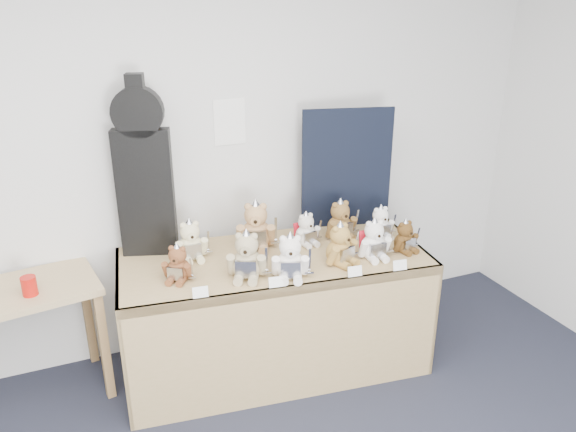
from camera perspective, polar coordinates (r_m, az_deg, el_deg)
name	(u,v)px	position (r m, az deg, el deg)	size (l,w,h in m)	color
room_shell	(230,122)	(3.69, -5.95, 9.49)	(6.00, 6.00, 6.00)	white
display_table	(278,286)	(3.51, -1.05, -7.15)	(1.99, 1.02, 0.79)	#977D4C
side_table	(16,310)	(3.61, -25.92, -8.60)	(0.98, 0.64, 0.76)	tan
guitar_case	(143,170)	(3.46, -14.47, 4.53)	(0.35, 0.20, 1.11)	black
navy_board	(347,169)	(3.84, 5.98, 4.80)	(0.62, 0.02, 0.83)	black
red_cup	(29,286)	(3.44, -24.80, -6.47)	(0.08, 0.08, 0.11)	red
teddy_front_far_left	(178,265)	(3.24, -11.13, -4.88)	(0.19, 0.20, 0.24)	brown
teddy_front_left	(247,257)	(3.21, -4.20, -4.21)	(0.25, 0.25, 0.32)	tan
teddy_front_centre	(290,259)	(3.20, 0.23, -4.34)	(0.24, 0.23, 0.30)	white
teddy_front_right	(341,246)	(3.38, 5.36, -3.03)	(0.24, 0.23, 0.29)	#A47C3E
teddy_front_far_right	(374,241)	(3.48, 8.73, -2.52)	(0.23, 0.20, 0.28)	white
teddy_front_end	(405,238)	(3.61, 11.81, -2.17)	(0.19, 0.17, 0.23)	#51371C
teddy_back_left	(191,242)	(3.48, -9.85, -2.62)	(0.23, 0.18, 0.28)	beige
teddy_back_centre_left	(256,228)	(3.57, -3.27, -1.20)	(0.28, 0.27, 0.35)	tan
teddy_back_centre_right	(306,230)	(3.63, 1.87, -1.47)	(0.20, 0.17, 0.24)	silver
teddy_back_right	(340,221)	(3.73, 5.35, -0.56)	(0.24, 0.20, 0.30)	brown
teddy_back_end	(380,224)	(3.78, 9.38, -0.77)	(0.20, 0.16, 0.25)	white
entry_card_a	(200,292)	(3.07, -8.89, -7.66)	(0.08, 0.00, 0.06)	white
entry_card_b	(276,282)	(3.14, -1.22, -6.72)	(0.08, 0.00, 0.06)	white
entry_card_c	(355,271)	(3.27, 6.81, -5.60)	(0.09, 0.00, 0.06)	white
entry_card_d	(400,265)	(3.38, 11.31, -4.92)	(0.09, 0.00, 0.06)	white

